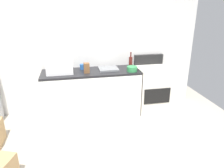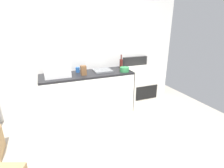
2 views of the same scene
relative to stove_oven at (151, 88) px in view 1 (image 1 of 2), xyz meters
name	(u,v)px [view 1 (image 1 of 2)]	position (x,y,z in m)	size (l,w,h in m)	color
ground_plane	(81,155)	(-1.52, -1.21, -0.47)	(6.00, 6.00, 0.00)	#B2A899
wall_back	(72,47)	(-1.52, 0.34, 0.83)	(5.00, 0.10, 2.60)	silver
kitchen_counter	(92,93)	(-1.22, -0.01, -0.02)	(1.80, 0.60, 0.90)	white
stove_oven	(151,88)	(0.00, 0.00, 0.00)	(0.60, 0.61, 1.10)	silver
microwave	(60,66)	(-1.77, 0.00, 0.57)	(0.46, 0.34, 0.27)	white
sink_basin	(108,69)	(-0.88, 0.03, 0.45)	(0.36, 0.32, 0.03)	slate
wine_bottle	(131,62)	(-0.42, 0.11, 0.54)	(0.07, 0.07, 0.30)	#591E19
coffee_mug	(82,67)	(-1.37, 0.14, 0.48)	(0.08, 0.08, 0.10)	#2659A5
knife_block	(87,68)	(-1.30, -0.09, 0.52)	(0.10, 0.10, 0.18)	brown
mixing_bowl	(132,69)	(-0.47, -0.16, 0.48)	(0.19, 0.19, 0.09)	#338C4C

